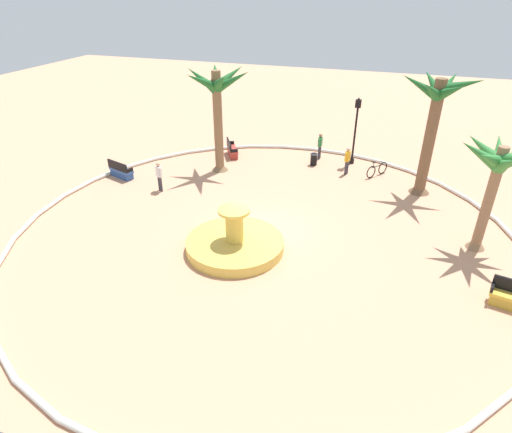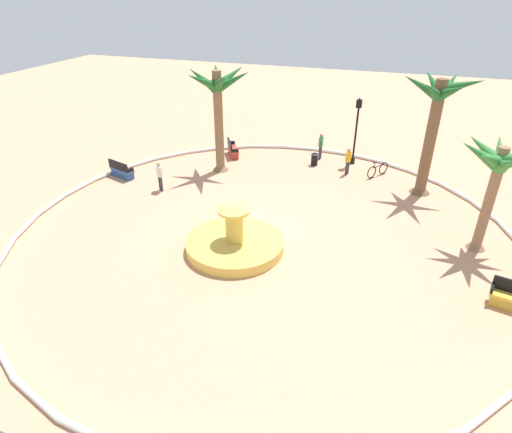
{
  "view_description": "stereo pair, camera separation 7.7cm",
  "coord_description": "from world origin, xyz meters",
  "views": [
    {
      "loc": [
        -4.82,
        15.65,
        9.88
      ],
      "look_at": [
        0.22,
        0.53,
        1.0
      ],
      "focal_mm": 30.03,
      "sensor_mm": 36.0,
      "label": 1
    },
    {
      "loc": [
        -4.89,
        15.63,
        9.88
      ],
      "look_at": [
        0.22,
        0.53,
        1.0
      ],
      "focal_mm": 30.03,
      "sensor_mm": 36.0,
      "label": 2
    }
  ],
  "objects": [
    {
      "name": "ground_plane",
      "position": [
        0.0,
        0.0,
        0.0
      ],
      "size": [
        80.0,
        80.0,
        0.0
      ],
      "primitive_type": "plane",
      "color": "tan"
    },
    {
      "name": "palm_tree_by_curb",
      "position": [
        -6.56,
        -6.43,
        4.21
      ],
      "size": [
        3.83,
        3.65,
        6.11
      ],
      "color": "brown",
      "rests_on": "ground"
    },
    {
      "name": "plaza_curb",
      "position": [
        0.0,
        0.0,
        0.1
      ],
      "size": [
        21.85,
        21.85,
        0.2
      ],
      "primitive_type": "torus",
      "color": "silver",
      "rests_on": "ground"
    },
    {
      "name": "bicycle_red_frame",
      "position": [
        -4.23,
        -7.9,
        0.38
      ],
      "size": [
        1.05,
        1.43,
        0.94
      ],
      "color": "black",
      "rests_on": "ground"
    },
    {
      "name": "person_pedestrian_stroll",
      "position": [
        6.48,
        -2.24,
        0.91
      ],
      "size": [
        0.45,
        0.36,
        1.62
      ],
      "color": "#33333D",
      "rests_on": "ground"
    },
    {
      "name": "bench_west",
      "position": [
        4.74,
        -8.24,
        0.35
      ],
      "size": [
        1.23,
        1.64,
        1.0
      ],
      "color": "#B73D33",
      "rests_on": "ground"
    },
    {
      "name": "bench_east",
      "position": [
        9.46,
        -3.1,
        0.35
      ],
      "size": [
        1.68,
        0.98,
        1.0
      ],
      "color": "#335BA8",
      "rests_on": "ground"
    },
    {
      "name": "palm_tree_near_fountain",
      "position": [
        4.57,
        -5.9,
        4.24
      ],
      "size": [
        3.82,
        3.75,
        5.93
      ],
      "color": "brown",
      "rests_on": "ground"
    },
    {
      "name": "person_cyclist_photo",
      "position": [
        -0.61,
        -9.49,
        0.91
      ],
      "size": [
        0.24,
        0.53,
        1.63
      ],
      "color": "#33333D",
      "rests_on": "ground"
    },
    {
      "name": "person_cyclist_helmet",
      "position": [
        -2.55,
        -7.6,
        0.89
      ],
      "size": [
        0.3,
        0.51,
        1.6
      ],
      "color": "#33333D",
      "rests_on": "ground"
    },
    {
      "name": "palm_tree_mid_plaza",
      "position": [
        -8.8,
        -1.53,
        3.61
      ],
      "size": [
        3.24,
        3.19,
        4.71
      ],
      "color": "#8E6B4C",
      "rests_on": "ground"
    },
    {
      "name": "fountain",
      "position": [
        0.72,
        1.78,
        0.29
      ],
      "size": [
        4.06,
        4.06,
        1.9
      ],
      "color": "gold",
      "rests_on": "ground"
    },
    {
      "name": "trash_bin",
      "position": [
        -0.48,
        -8.37,
        0.39
      ],
      "size": [
        0.46,
        0.46,
        0.73
      ],
      "color": "black",
      "rests_on": "ground"
    },
    {
      "name": "lamppost",
      "position": [
        -2.64,
        -9.39,
        2.35
      ],
      "size": [
        0.32,
        0.32,
        4.01
      ],
      "color": "black",
      "rests_on": "ground"
    }
  ]
}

